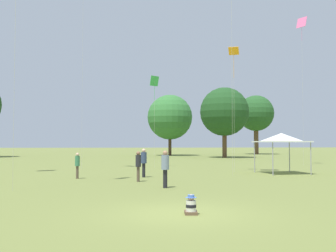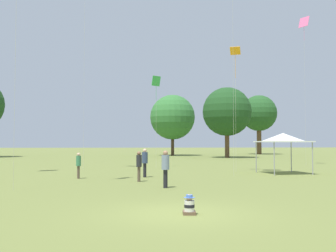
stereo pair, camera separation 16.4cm
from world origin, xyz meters
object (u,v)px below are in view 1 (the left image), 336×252
object	(u,v)px
person_standing_4	(138,163)
person_standing_3	(77,163)
distant_tree_0	(224,112)
seated_toddler	(191,206)
canopy_tent	(281,138)
kite_5	(302,28)
person_standing_1	(165,166)
distant_tree_1	(256,114)
kite_0	(154,84)
distant_tree_2	(170,117)
kite_3	(234,57)
person_standing_5	(144,160)

from	to	relation	value
person_standing_4	person_standing_3	bearing A→B (deg)	158.23
distant_tree_0	seated_toddler	bearing A→B (deg)	-104.52
canopy_tent	kite_5	bearing A→B (deg)	58.08
person_standing_1	distant_tree_1	xyz separation A→B (m)	(20.92, 51.47, 6.42)
kite_0	distant_tree_1	xyz separation A→B (m)	(20.64, 36.12, 0.14)
seated_toddler	distant_tree_2	xyz separation A→B (m)	(4.27, 52.98, 6.11)
person_standing_1	kite_3	xyz separation A→B (m)	(5.97, 9.82, 7.57)
person_standing_1	distant_tree_0	bearing A→B (deg)	125.88
person_standing_5	kite_3	bearing A→B (deg)	-5.46
person_standing_5	kite_3	distance (m)	10.95
person_standing_3	canopy_tent	distance (m)	14.13
person_standing_3	kite_5	distance (m)	25.77
person_standing_4	distant_tree_0	size ratio (longest dim) A/B	0.17
person_standing_3	kite_3	xyz separation A→B (m)	(10.87, 4.55, 7.69)
person_standing_4	kite_0	size ratio (longest dim) A/B	0.21
distant_tree_1	distant_tree_2	world-z (taller)	distant_tree_1
kite_3	distant_tree_0	bearing A→B (deg)	-37.13
seated_toddler	person_standing_1	distance (m)	7.03
person_standing_3	person_standing_4	bearing A→B (deg)	-81.59
person_standing_4	person_standing_5	size ratio (longest dim) A/B	0.94
person_standing_1	canopy_tent	xyz separation A→B (m)	(8.87, 7.96, 1.44)
person_standing_1	seated_toddler	bearing A→B (deg)	-34.76
person_standing_4	distant_tree_2	distance (m)	43.58
seated_toddler	person_standing_3	bearing A→B (deg)	116.61
seated_toddler	distant_tree_0	bearing A→B (deg)	79.36
person_standing_3	person_standing_4	size ratio (longest dim) A/B	0.92
person_standing_5	distant_tree_0	distance (m)	33.37
canopy_tent	kite_3	bearing A→B (deg)	147.39
kite_3	distant_tree_2	bearing A→B (deg)	-23.12
distant_tree_1	canopy_tent	bearing A→B (deg)	-105.48
kite_3	kite_5	size ratio (longest dim) A/B	0.66
kite_0	person_standing_3	bearing A→B (deg)	71.47
seated_toddler	kite_0	size ratio (longest dim) A/B	0.08
person_standing_1	person_standing_4	size ratio (longest dim) A/B	1.06
distant_tree_1	distant_tree_2	bearing A→B (deg)	-161.57
person_standing_4	kite_5	size ratio (longest dim) A/B	0.12
canopy_tent	person_standing_4	bearing A→B (deg)	-154.49
person_standing_5	person_standing_4	bearing A→B (deg)	-133.39
person_standing_3	distant_tree_1	size ratio (longest dim) A/B	0.14
distant_tree_0	person_standing_1	bearing A→B (deg)	-107.49
person_standing_3	kite_5	size ratio (longest dim) A/B	0.11
person_standing_5	kite_3	world-z (taller)	kite_3
canopy_tent	kite_0	bearing A→B (deg)	139.30
person_standing_5	canopy_tent	xyz separation A→B (m)	(9.75, 2.11, 1.44)
person_standing_1	person_standing_4	xyz separation A→B (m)	(-1.26, 3.13, -0.05)
person_standing_4	kite_0	world-z (taller)	kite_0
person_standing_5	seated_toddler	bearing A→B (deg)	-120.59
seated_toddler	person_standing_4	bearing A→B (deg)	102.24
person_standing_1	kite_5	xyz separation A→B (m)	(14.50, 17.00, 12.12)
canopy_tent	kite_0	xyz separation A→B (m)	(-8.59, 7.39, 4.84)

